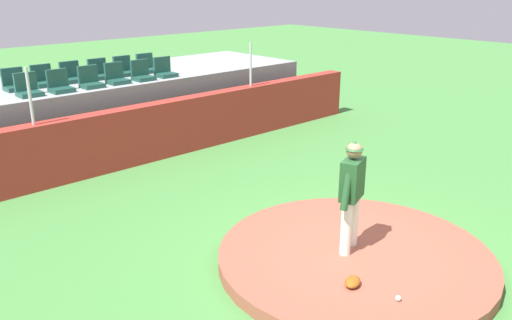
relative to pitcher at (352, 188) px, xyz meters
The scene contains 21 objects.
ground_plane 1.20m from the pitcher, 86.76° to the right, with size 60.00×60.00×0.00m, color #46883E.
pitchers_mound 1.10m from the pitcher, 86.76° to the right, with size 4.10×4.10×0.20m, color #974F3C.
pitcher is the anchor object (origin of this frame).
baseball 1.71m from the pitcher, 115.92° to the right, with size 0.07×0.07×0.07m, color white.
fielding_glove 1.38m from the pitcher, 138.78° to the right, with size 0.30×0.20×0.11m, color #8D4D14.
brick_barrier 6.14m from the pitcher, 89.93° to the left, with size 14.24×0.40×1.33m, color #A63027.
fence_post_left 6.54m from the pitcher, 109.93° to the left, with size 0.06×0.06×1.14m, color silver.
fence_post_right 7.11m from the pitcher, 59.77° to the left, with size 0.06×0.06×1.14m, color silver.
bleacher_platform 8.59m from the pitcher, 89.95° to the left, with size 12.39×3.34×1.63m, color #949999.
stadium_chair_0 7.69m from the pitcher, 103.27° to the left, with size 0.48×0.44×0.50m.
stadium_chair_1 7.51m from the pitcher, 98.20° to the left, with size 0.48×0.44×0.50m.
stadium_chair_2 7.45m from the pitcher, 92.50° to the left, with size 0.48×0.44×0.50m.
stadium_chair_3 7.49m from the pitcher, 87.16° to the left, with size 0.48×0.44×0.50m.
stadium_chair_4 7.51m from the pitcher, 81.89° to the left, with size 0.48×0.44×0.50m.
stadium_chair_5 7.66m from the pitcher, 76.82° to the left, with size 0.48×0.44×0.50m.
stadium_chair_6 8.51m from the pitcher, 101.85° to the left, with size 0.48×0.44×0.50m.
stadium_chair_7 8.43m from the pitcher, 97.29° to the left, with size 0.48×0.44×0.50m.
stadium_chair_8 8.39m from the pitcher, 92.42° to the left, with size 0.48×0.44×0.50m.
stadium_chair_9 8.36m from the pitcher, 87.48° to the left, with size 0.48×0.44×0.50m.
stadium_chair_10 8.41m from the pitcher, 82.66° to the left, with size 0.48×0.44×0.50m.
stadium_chair_11 8.53m from the pitcher, 78.03° to the left, with size 0.48×0.44×0.50m.
Camera 1 is at (-5.90, -4.19, 4.09)m, focal length 37.39 mm.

